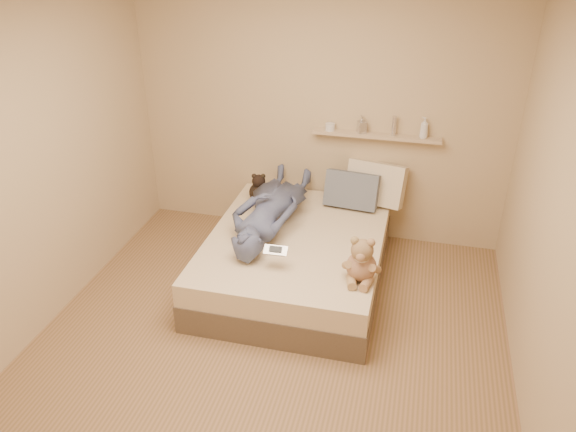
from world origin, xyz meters
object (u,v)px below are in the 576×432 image
(bed, at_px, (296,258))
(dark_plush, at_px, (259,189))
(wall_shelf, at_px, (376,136))
(pillow_cream, at_px, (376,183))
(pillow_grey, at_px, (352,190))
(person, at_px, (270,207))
(teddy_bear, at_px, (361,263))
(game_console, at_px, (276,250))

(bed, xyz_separation_m, dark_plush, (-0.50, 0.57, 0.35))
(wall_shelf, bearing_deg, pillow_cream, -63.56)
(pillow_grey, xyz_separation_m, person, (-0.65, -0.53, 0.00))
(pillow_cream, bearing_deg, person, -142.00)
(bed, relative_size, person, 1.30)
(teddy_bear, bearing_deg, pillow_grey, 101.66)
(game_console, bearing_deg, teddy_bear, -0.29)
(game_console, distance_m, person, 0.71)
(game_console, height_order, pillow_grey, pillow_grey)
(dark_plush, xyz_separation_m, person, (0.23, -0.42, 0.05))
(teddy_bear, height_order, pillow_grey, teddy_bear)
(teddy_bear, xyz_separation_m, pillow_cream, (-0.04, 1.35, 0.04))
(bed, xyz_separation_m, teddy_bear, (0.63, -0.52, 0.38))
(pillow_cream, distance_m, person, 1.10)
(game_console, relative_size, wall_shelf, 0.16)
(teddy_bear, xyz_separation_m, dark_plush, (-1.13, 1.09, -0.03))
(dark_plush, height_order, person, person)
(pillow_cream, height_order, pillow_grey, pillow_cream)
(game_console, bearing_deg, pillow_grey, 70.82)
(pillow_grey, xyz_separation_m, wall_shelf, (0.17, 0.22, 0.48))
(bed, bearing_deg, pillow_grey, 61.14)
(person, bearing_deg, pillow_cream, -139.16)
(game_console, xyz_separation_m, dark_plush, (-0.46, 1.09, -0.04))
(game_console, distance_m, pillow_grey, 1.28)
(wall_shelf, bearing_deg, dark_plush, -162.16)
(game_console, xyz_separation_m, person, (-0.23, 0.67, 0.01))
(game_console, relative_size, dark_plush, 0.64)
(pillow_cream, bearing_deg, wall_shelf, 116.44)
(person, bearing_deg, bed, 153.24)
(bed, xyz_separation_m, pillow_cream, (0.59, 0.83, 0.43))
(teddy_bear, distance_m, pillow_cream, 1.35)
(game_console, xyz_separation_m, pillow_grey, (0.42, 1.21, 0.00))
(bed, height_order, teddy_bear, teddy_bear)
(bed, distance_m, pillow_cream, 1.10)
(dark_plush, bearing_deg, teddy_bear, -44.00)
(game_console, relative_size, pillow_grey, 0.38)
(pillow_grey, bearing_deg, bed, -118.86)
(dark_plush, distance_m, wall_shelf, 1.22)
(dark_plush, relative_size, person, 0.20)
(pillow_grey, height_order, wall_shelf, wall_shelf)
(dark_plush, xyz_separation_m, wall_shelf, (1.05, 0.34, 0.52))
(game_console, distance_m, teddy_bear, 0.67)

